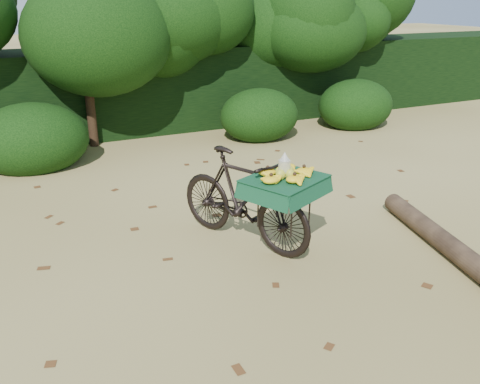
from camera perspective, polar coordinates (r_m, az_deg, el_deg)
name	(u,v)px	position (r m, az deg, el deg)	size (l,w,h in m)	color
ground	(308,229)	(6.76, 7.61, -4.14)	(80.00, 80.00, 0.00)	tan
vendor_bicycle	(245,197)	(6.10, 0.52, -0.60)	(1.45, 2.05, 1.19)	black
fallen_log	(466,259)	(6.25, 24.05, -6.87)	(0.25, 0.25, 3.43)	brown
hedge_backdrop	(162,87)	(12.05, -8.78, 11.55)	(26.00, 1.80, 1.80)	black
tree_row	(140,41)	(10.97, -11.21, 16.27)	(14.50, 2.00, 4.00)	black
bush_clumps	(216,123)	(10.45, -2.74, 7.79)	(8.80, 1.70, 0.90)	black
leaf_litter	(283,211)	(7.26, 4.86, -2.14)	(7.00, 7.30, 0.01)	#533016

